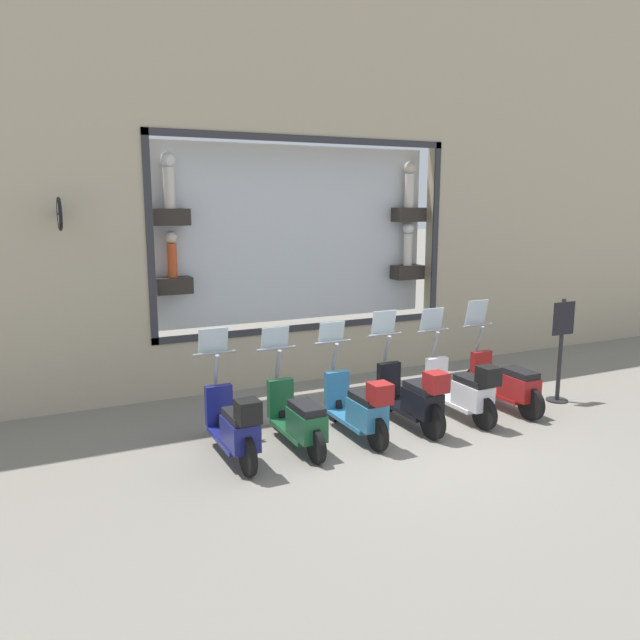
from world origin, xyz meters
TOP-DOWN VIEW (x-y plane):
  - ground_plane at (0.00, 0.00)m, footprint 120.00×120.00m
  - building_facade at (3.60, 0.00)m, footprint 1.17×36.00m
  - scooter_red_0 at (0.49, -2.20)m, footprint 1.80×0.61m
  - scooter_white_1 at (0.42, -1.28)m, footprint 1.80×0.60m
  - scooter_black_2 at (0.43, -0.36)m, footprint 1.81×0.60m
  - scooter_teal_3 at (0.41, 0.57)m, footprint 1.79×0.60m
  - scooter_green_4 at (0.48, 1.49)m, footprint 1.79×0.60m
  - scooter_navy_5 at (0.42, 2.41)m, footprint 1.80×0.61m
  - shop_sign_post at (0.44, -3.30)m, footprint 0.36×0.45m

SIDE VIEW (x-z plane):
  - ground_plane at x=0.00m, z-range 0.00..0.00m
  - scooter_green_4 at x=0.48m, z-range -0.36..1.19m
  - scooter_red_0 at x=0.49m, z-range -0.41..1.28m
  - scooter_teal_3 at x=0.41m, z-range -0.31..1.23m
  - scooter_white_1 at x=0.42m, z-range -0.34..1.28m
  - scooter_navy_5 at x=0.42m, z-range -0.33..1.28m
  - scooter_black_2 at x=0.43m, z-range -0.34..1.31m
  - shop_sign_post at x=0.44m, z-range 0.07..1.83m
  - building_facade at x=3.60m, z-range 0.08..8.03m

